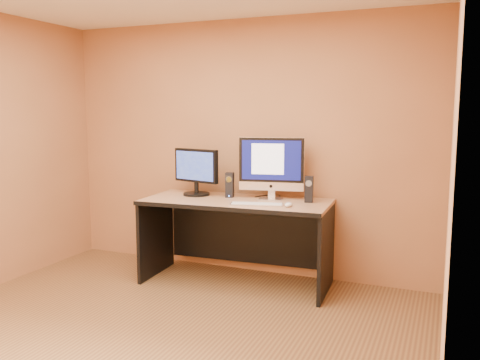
% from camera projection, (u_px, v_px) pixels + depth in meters
% --- Properties ---
extents(floor, '(4.00, 4.00, 0.00)m').
position_uv_depth(floor, '(137.00, 349.00, 3.62)').
color(floor, brown).
rests_on(floor, ground).
extents(walls, '(4.00, 4.00, 2.60)m').
position_uv_depth(walls, '(131.00, 168.00, 3.44)').
color(walls, '#AA6E44').
rests_on(walls, ground).
extents(desk, '(1.83, 0.89, 0.83)m').
position_uv_depth(desk, '(236.00, 242.00, 4.94)').
color(desk, '#AB7E55').
rests_on(desk, ground).
extents(imac, '(0.67, 0.35, 0.62)m').
position_uv_depth(imac, '(271.00, 168.00, 4.88)').
color(imac, silver).
rests_on(imac, desk).
extents(second_monitor, '(0.58, 0.38, 0.47)m').
position_uv_depth(second_monitor, '(196.00, 172.00, 5.13)').
color(second_monitor, black).
rests_on(second_monitor, desk).
extents(speaker_left, '(0.09, 0.09, 0.25)m').
position_uv_depth(speaker_left, '(230.00, 185.00, 5.02)').
color(speaker_left, black).
rests_on(speaker_left, desk).
extents(speaker_right, '(0.09, 0.09, 0.25)m').
position_uv_depth(speaker_right, '(309.00, 189.00, 4.75)').
color(speaker_right, black).
rests_on(speaker_right, desk).
extents(keyboard, '(0.50, 0.24, 0.02)m').
position_uv_depth(keyboard, '(257.00, 204.00, 4.61)').
color(keyboard, silver).
rests_on(keyboard, desk).
extents(mouse, '(0.07, 0.12, 0.04)m').
position_uv_depth(mouse, '(288.00, 204.00, 4.55)').
color(mouse, white).
rests_on(mouse, desk).
extents(cable_a, '(0.10, 0.23, 0.01)m').
position_uv_depth(cable_a, '(280.00, 197.00, 5.02)').
color(cable_a, black).
rests_on(cable_a, desk).
extents(cable_b, '(0.11, 0.18, 0.01)m').
position_uv_depth(cable_b, '(263.00, 196.00, 5.09)').
color(cable_b, black).
rests_on(cable_b, desk).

